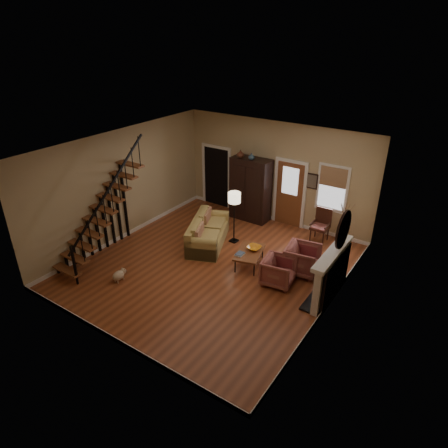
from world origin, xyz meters
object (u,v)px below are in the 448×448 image
Objects in this scene: armchair_left at (279,271)px; floor_lamp at (234,218)px; sofa at (208,232)px; armoire at (251,189)px; side_chair at (320,226)px; armchair_right at (302,259)px; coffee_table at (249,258)px.

armchair_left is 2.47m from floor_lamp.
armoire is at bearing 62.92° from sofa.
side_chair is at bearing 13.16° from sofa.
side_chair is at bearing -4.48° from armoire.
armchair_right reaches higher than sofa.
armchair_right is 2.47m from floor_lamp.
armoire reaches higher than coffee_table.
side_chair reaches higher than sofa.
sofa is at bearing -136.43° from floor_lamp.
armoire is 2.67× the size of armchair_left.
coffee_table is at bearing -114.64° from side_chair.
floor_lamp is at bearing 140.57° from coffee_table.
sofa is 2.97m from armchair_right.
floor_lamp reaches higher than armchair_right.
sofa is at bearing 83.84° from armchair_right.
armoire reaches higher than armchair_right.
side_chair is (1.07, 2.33, 0.30)m from coffee_table.
coffee_table is 1.43m from armchair_right.
armoire is 1.90× the size of coffee_table.
armchair_right is at bearing 19.00° from coffee_table.
armchair_right is (2.96, 0.13, 0.00)m from sofa.
armoire is at bearing 45.11° from armchair_right.
floor_lamp is at bearing -145.52° from side_chair.
armchair_right reaches higher than coffee_table.
sofa is at bearing 67.21° from armchair_left.
side_chair is (-0.27, 1.87, 0.12)m from armchair_right.
armoire is 1.73m from floor_lamp.
armoire reaches higher than armchair_left.
armchair_left is at bearing -29.73° from floor_lamp.
sofa is 2.76m from armchair_left.
armoire is 3.05m from coffee_table.
armchair_right is at bearing -20.92° from sofa.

